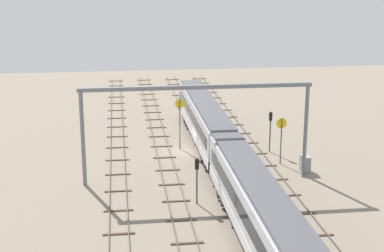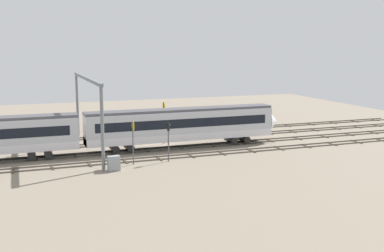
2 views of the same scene
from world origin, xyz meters
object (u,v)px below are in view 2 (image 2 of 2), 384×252
(train, at_px, (86,132))
(signal_light_trackside_approach, at_px, (168,136))
(signal_light_trackside_departure, at_px, (40,131))
(speed_sign_mid_trackside, at_px, (133,135))
(relay_cabinet, at_px, (114,163))
(speed_sign_near_foreground, at_px, (164,116))
(overhead_gantry, at_px, (87,95))

(train, xyz_separation_m, signal_light_trackside_approach, (8.05, -6.49, 0.21))
(signal_light_trackside_approach, relative_size, signal_light_trackside_departure, 1.10)
(speed_sign_mid_trackside, relative_size, relay_cabinet, 3.07)
(train, relative_size, signal_light_trackside_approach, 11.55)
(speed_sign_mid_trackside, height_order, relay_cabinet, speed_sign_mid_trackside)
(speed_sign_near_foreground, distance_m, signal_light_trackside_departure, 15.37)
(overhead_gantry, bearing_deg, relay_cabinet, -84.74)
(speed_sign_mid_trackside, xyz_separation_m, signal_light_trackside_departure, (-9.03, 9.72, -0.59))
(train, distance_m, speed_sign_mid_trackside, 7.73)
(relay_cabinet, bearing_deg, speed_sign_mid_trackside, 35.34)
(speed_sign_near_foreground, relative_size, signal_light_trackside_approach, 1.27)
(signal_light_trackside_approach, height_order, signal_light_trackside_departure, signal_light_trackside_approach)
(speed_sign_near_foreground, xyz_separation_m, speed_sign_mid_trackside, (-6.30, -9.46, -0.43))
(speed_sign_mid_trackside, distance_m, relay_cabinet, 3.90)
(overhead_gantry, bearing_deg, train, -103.87)
(train, xyz_separation_m, speed_sign_mid_trackside, (4.06, -6.55, 0.56))
(speed_sign_near_foreground, bearing_deg, signal_light_trackside_departure, 179.03)
(signal_light_trackside_approach, distance_m, relay_cabinet, 7.04)
(speed_sign_near_foreground, height_order, signal_light_trackside_approach, speed_sign_near_foreground)
(train, bearing_deg, signal_light_trackside_departure, 147.43)
(train, height_order, signal_light_trackside_departure, train)
(overhead_gantry, height_order, signal_light_trackside_departure, overhead_gantry)
(overhead_gantry, distance_m, speed_sign_mid_trackside, 10.27)
(speed_sign_near_foreground, bearing_deg, overhead_gantry, -177.03)
(speed_sign_near_foreground, bearing_deg, speed_sign_mid_trackside, -123.66)
(train, height_order, signal_light_trackside_approach, train)
(overhead_gantry, relative_size, signal_light_trackside_departure, 5.33)
(overhead_gantry, xyz_separation_m, speed_sign_near_foreground, (9.77, 0.51, -3.22))
(signal_light_trackside_departure, bearing_deg, train, -32.57)
(train, height_order, speed_sign_mid_trackside, train)
(train, height_order, speed_sign_near_foreground, speed_sign_near_foreground)
(overhead_gantry, xyz_separation_m, signal_light_trackside_approach, (7.46, -8.90, -4.00))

